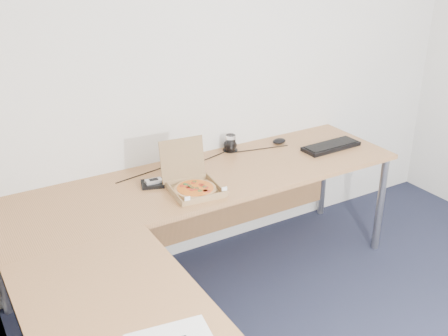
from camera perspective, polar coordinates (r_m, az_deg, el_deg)
desk at (r=2.79m, az=-3.43°, el=-6.08°), size 2.50×2.20×0.73m
pizza_box at (r=3.05m, az=-3.21°, el=-1.93°), size 0.27×0.31×0.27m
drinking_glass at (r=3.58m, az=0.70°, el=2.63°), size 0.07×0.07×0.12m
keyboard at (r=3.72m, az=11.26°, el=2.27°), size 0.42×0.16×0.03m
mouse at (r=3.75m, az=5.85°, el=2.85°), size 0.11×0.09×0.04m
wallet at (r=3.15m, az=-7.57°, el=-1.68°), size 0.16×0.14×0.02m
phone at (r=3.14m, az=-7.45°, el=-1.38°), size 0.10×0.06×0.02m
dome_speaker at (r=3.60m, az=0.66°, el=2.51°), size 0.10×0.10×0.08m
cable_bundle at (r=3.44m, az=-2.38°, el=0.72°), size 0.59×0.12×0.01m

